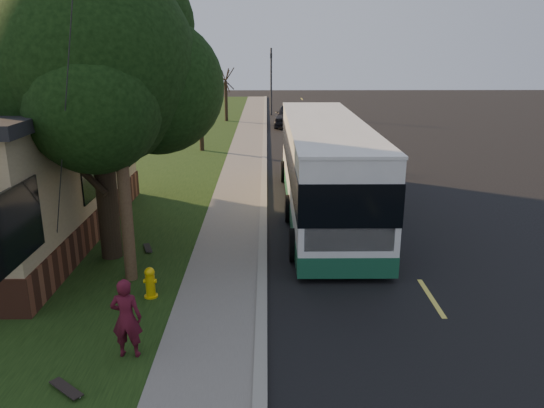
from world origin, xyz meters
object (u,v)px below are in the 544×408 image
(bare_tree_near, at_px, (201,113))
(distant_car, at_px, (290,115))
(skateboard_main, at_px, (148,248))
(leafy_tree, at_px, (98,68))
(traffic_signal, at_px, (271,77))
(dumpster, at_px, (58,176))
(skateboard_spare, at_px, (66,389))
(fire_hydrant, at_px, (150,282))
(skateboarder, at_px, (126,318))
(transit_bus, at_px, (324,165))
(utility_pole, at_px, (116,95))
(bare_tree_far, at_px, (226,96))

(bare_tree_near, bearing_deg, distant_car, 61.36)
(skateboard_main, bearing_deg, leafy_tree, -158.30)
(traffic_signal, distance_m, skateboard_main, 31.39)
(bare_tree_near, bearing_deg, dumpster, -119.30)
(leafy_tree, xyz_separation_m, skateboard_spare, (0.87, -6.19, -5.04))
(fire_hydrant, bearing_deg, skateboarder, -87.66)
(fire_hydrant, distance_m, dumpster, 11.05)
(fire_hydrant, bearing_deg, dumpster, 120.95)
(transit_bus, distance_m, dumpster, 10.82)
(leafy_tree, bearing_deg, utility_pole, -62.40)
(transit_bus, xyz_separation_m, dumpster, (-10.41, 2.77, -1.06))
(skateboarder, bearing_deg, dumpster, -63.21)
(fire_hydrant, distance_m, leafy_tree, 5.65)
(fire_hydrant, xyz_separation_m, traffic_signal, (3.10, 34.00, 2.73))
(dumpster, bearing_deg, bare_tree_near, 60.70)
(skateboard_main, xyz_separation_m, dumpster, (-4.97, 6.49, 0.56))
(skateboarder, relative_size, distant_car, 0.33)
(dumpster, bearing_deg, traffic_signal, 70.30)
(utility_pole, bearing_deg, distant_car, 79.16)
(transit_bus, relative_size, skateboard_spare, 16.56)
(transit_bus, height_order, distant_car, transit_bus)
(bare_tree_far, relative_size, skateboard_main, 5.57)
(traffic_signal, relative_size, distant_car, 1.15)
(fire_hydrant, xyz_separation_m, dumpster, (-5.68, 9.48, 0.25))
(distant_car, bearing_deg, skateboard_spare, -91.36)
(utility_pole, bearing_deg, fire_hydrant, -54.62)
(bare_tree_far, xyz_separation_m, skateboard_spare, (-0.30, -33.54, -1.88))
(bare_tree_far, distance_m, transit_bus, 23.86)
(leafy_tree, distance_m, skateboard_main, 5.13)
(skateboarder, bearing_deg, skateboard_spare, 54.72)
(skateboard_main, bearing_deg, bare_tree_near, 90.70)
(distant_car, bearing_deg, bare_tree_far, 162.66)
(utility_pole, distance_m, bare_tree_far, 29.13)
(skateboarder, height_order, skateboard_main, skateboarder)
(fire_hydrant, xyz_separation_m, distant_car, (4.41, 27.73, 0.38))
(transit_bus, bearing_deg, skateboard_main, -145.69)
(traffic_signal, bearing_deg, bare_tree_far, -131.19)
(utility_pole, bearing_deg, transit_bus, 46.43)
(skateboarder, bearing_deg, utility_pole, -75.91)
(leafy_tree, height_order, bare_tree_far, leafy_tree)
(bare_tree_far, bearing_deg, dumpster, -104.44)
(skateboarder, bearing_deg, skateboard_main, -80.54)
(bare_tree_near, height_order, skateboard_spare, bare_tree_near)
(dumpster, distance_m, distant_car, 20.86)
(transit_bus, distance_m, skateboard_spare, 11.71)
(transit_bus, bearing_deg, skateboarder, -116.83)
(skateboard_spare, bearing_deg, bare_tree_far, 89.48)
(fire_hydrant, xyz_separation_m, skateboard_spare, (-0.70, -3.54, -0.31))
(skateboard_spare, bearing_deg, bare_tree_near, 90.52)
(leafy_tree, height_order, distant_car, leafy_tree)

